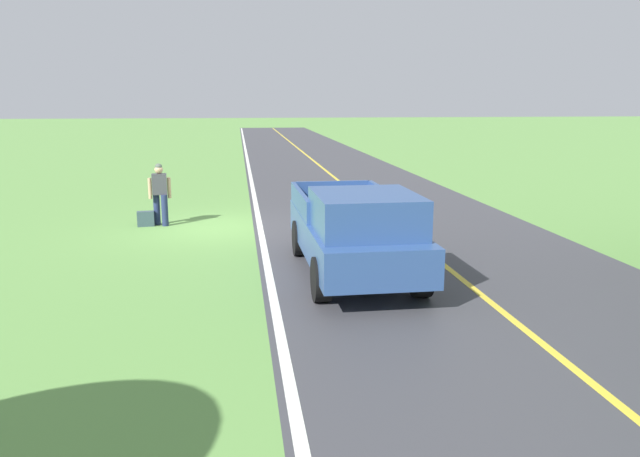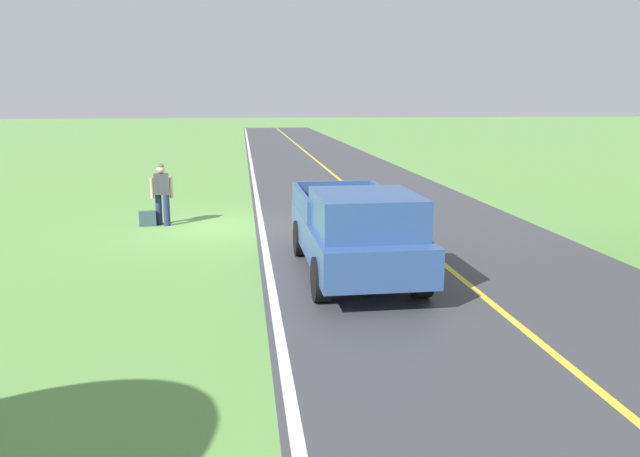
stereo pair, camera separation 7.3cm
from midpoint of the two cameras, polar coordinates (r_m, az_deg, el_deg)
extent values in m
plane|color=#609347|center=(17.31, -9.25, 0.08)|extent=(200.00, 200.00, 0.00)
cube|color=#3D3D42|center=(17.82, 6.90, 0.50)|extent=(7.90, 120.00, 0.00)
cube|color=silver|center=(17.30, -5.31, 0.20)|extent=(0.16, 117.60, 0.00)
cube|color=gold|center=(17.82, 6.90, 0.51)|extent=(0.14, 117.60, 0.00)
cylinder|color=navy|center=(17.79, -13.88, 1.65)|extent=(0.18, 0.18, 0.88)
cylinder|color=navy|center=(18.03, -14.57, 1.75)|extent=(0.18, 0.18, 0.88)
cube|color=#3F3F47|center=(17.80, -14.34, 4.01)|extent=(0.42, 0.30, 0.58)
sphere|color=tan|center=(17.75, -14.41, 5.31)|extent=(0.23, 0.23, 0.23)
sphere|color=#4C564C|center=(17.75, -14.42, 5.55)|extent=(0.20, 0.20, 0.20)
cube|color=#234C2D|center=(18.00, -14.34, 4.19)|extent=(0.34, 0.23, 0.44)
cylinder|color=tan|center=(17.79, -13.49, 3.69)|extent=(0.10, 0.10, 0.58)
cylinder|color=tan|center=(17.81, -15.16, 3.61)|extent=(0.10, 0.10, 0.58)
cube|color=#384C56|center=(17.92, -15.53, 0.89)|extent=(0.48, 0.24, 0.43)
cube|color=#2D4C84|center=(12.57, 3.24, -0.75)|extent=(2.07, 5.42, 0.70)
cube|color=#2D4C84|center=(11.29, 4.44, 1.45)|extent=(1.87, 2.18, 0.72)
cube|color=black|center=(11.28, 4.45, 1.81)|extent=(1.70, 1.32, 0.43)
cube|color=#2D4C84|center=(13.70, 6.26, 2.70)|extent=(0.14, 3.03, 0.45)
cube|color=#2D4C84|center=(13.37, -1.59, 2.53)|extent=(0.14, 3.03, 0.45)
cube|color=#2D4C84|center=(14.98, 1.35, 3.55)|extent=(1.84, 0.12, 0.45)
cylinder|color=black|center=(11.23, 9.47, -4.29)|extent=(0.31, 0.80, 0.80)
cylinder|color=black|center=(10.84, 0.32, -4.72)|extent=(0.31, 0.80, 0.80)
cylinder|color=black|center=(14.32, 5.56, -0.66)|extent=(0.31, 0.80, 0.80)
cylinder|color=black|center=(14.01, -1.61, -0.89)|extent=(0.31, 0.80, 0.80)
camera|label=1|loc=(0.04, -89.80, 0.04)|focal=34.61mm
camera|label=2|loc=(0.04, 90.20, -0.04)|focal=34.61mm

